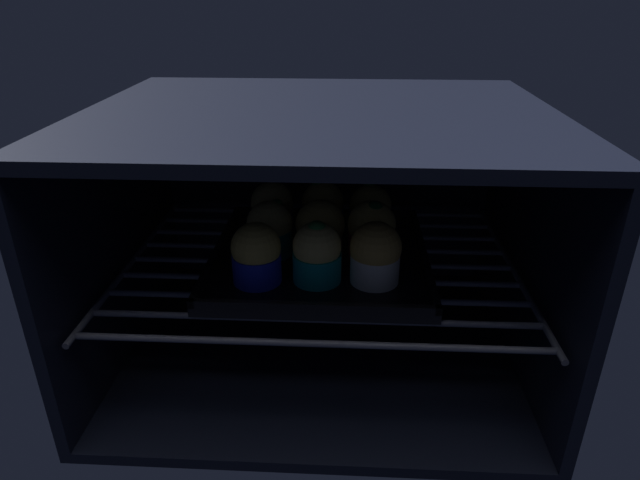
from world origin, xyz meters
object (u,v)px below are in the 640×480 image
at_px(muffin_row0_col1, 317,253).
at_px(muffin_row2_col1, 321,208).
at_px(muffin_row1_col0, 270,230).
at_px(muffin_row1_col2, 371,231).
at_px(muffin_row0_col2, 375,254).
at_px(baking_tray, 320,258).
at_px(muffin_row2_col2, 370,211).
at_px(muffin_row0_col0, 256,254).
at_px(muffin_row2_col0, 272,209).
at_px(muffin_row1_col1, 321,229).

bearing_deg(muffin_row0_col1, muffin_row2_col1, 91.00).
xyz_separation_m(muffin_row1_col0, muffin_row2_col1, (0.07, 0.08, 0.00)).
bearing_deg(muffin_row1_col2, muffin_row2_col1, 132.18).
relative_size(muffin_row0_col2, muffin_row2_col1, 0.96).
distance_m(baking_tray, muffin_row2_col2, 0.11).
height_order(muffin_row2_col1, muffin_row2_col2, muffin_row2_col1).
xyz_separation_m(muffin_row0_col0, muffin_row2_col0, (-0.00, 0.15, 0.00)).
height_order(baking_tray, muffin_row0_col1, muffin_row0_col1).
bearing_deg(baking_tray, muffin_row0_col0, -134.38).
height_order(muffin_row1_col0, muffin_row2_col0, muffin_row2_col0).
bearing_deg(muffin_row2_col2, muffin_row0_col0, -133.75).
xyz_separation_m(muffin_row0_col0, muffin_row2_col2, (0.15, 0.15, -0.00)).
relative_size(muffin_row1_col0, muffin_row2_col1, 0.92).
height_order(muffin_row0_col1, muffin_row1_col2, muffin_row1_col2).
bearing_deg(muffin_row0_col1, muffin_row2_col0, 117.52).
bearing_deg(muffin_row0_col0, muffin_row0_col2, 2.75).
height_order(muffin_row0_col1, muffin_row2_col2, muffin_row0_col1).
distance_m(muffin_row1_col0, muffin_row1_col1, 0.07).
xyz_separation_m(muffin_row0_col0, muffin_row0_col1, (0.08, 0.01, 0.00)).
bearing_deg(muffin_row1_col1, muffin_row0_col2, -45.49).
height_order(muffin_row1_col1, muffin_row2_col2, same).
distance_m(muffin_row0_col1, muffin_row1_col2, 0.10).
height_order(muffin_row1_col0, muffin_row2_col1, muffin_row2_col1).
relative_size(muffin_row2_col0, muffin_row2_col1, 0.95).
bearing_deg(muffin_row0_col1, muffin_row1_col1, 89.24).
height_order(muffin_row1_col0, muffin_row1_col1, muffin_row1_col1).
bearing_deg(muffin_row0_col2, muffin_row0_col1, -179.47).
height_order(baking_tray, muffin_row2_col2, muffin_row2_col2).
bearing_deg(muffin_row2_col2, muffin_row1_col2, -90.52).
relative_size(muffin_row1_col1, muffin_row2_col0, 1.00).
bearing_deg(muffin_row2_col2, muffin_row1_col0, -152.42).
height_order(muffin_row0_col2, muffin_row1_col1, same).
bearing_deg(muffin_row1_col0, muffin_row1_col1, 0.81).
bearing_deg(muffin_row2_col2, muffin_row1_col1, -134.08).
distance_m(baking_tray, muffin_row0_col0, 0.12).
xyz_separation_m(muffin_row1_col0, muffin_row2_col2, (0.14, 0.07, 0.00)).
xyz_separation_m(baking_tray, muffin_row1_col0, (-0.07, 0.00, 0.04)).
height_order(muffin_row1_col2, muffin_row2_col2, muffin_row1_col2).
bearing_deg(muffin_row0_col2, muffin_row1_col0, 153.08).
relative_size(muffin_row0_col1, muffin_row2_col0, 1.04).
height_order(muffin_row0_col2, muffin_row2_col1, muffin_row2_col1).
bearing_deg(muffin_row0_col1, muffin_row0_col2, 0.53).
relative_size(muffin_row1_col2, muffin_row2_col0, 1.06).
relative_size(muffin_row0_col2, muffin_row1_col0, 1.04).
bearing_deg(muffin_row0_col0, muffin_row2_col1, 64.83).
height_order(muffin_row0_col0, muffin_row0_col2, muffin_row0_col2).
relative_size(muffin_row2_col1, muffin_row2_col2, 1.04).
bearing_deg(muffin_row2_col0, muffin_row0_col2, -44.13).
xyz_separation_m(muffin_row0_col0, muffin_row1_col2, (0.15, 0.07, 0.00)).
height_order(muffin_row0_col0, muffin_row1_col0, muffin_row0_col0).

